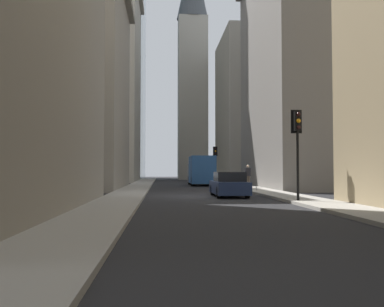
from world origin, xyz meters
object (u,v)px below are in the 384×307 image
delivery_truck (201,171)px  traffic_light_foreground (298,133)px  discarded_bottle (256,189)px  traffic_light_midblock (215,156)px  pedestrian (248,175)px  sedan_navy (229,185)px

delivery_truck → traffic_light_foreground: size_ratio=1.54×
traffic_light_foreground → discarded_bottle: (9.19, -0.17, -2.98)m
traffic_light_midblock → discarded_bottle: (-20.09, -0.19, -2.91)m
delivery_truck → pedestrian: delivery_truck is taller
traffic_light_midblock → discarded_bottle: traffic_light_midblock is taller
traffic_light_foreground → sedan_navy: bearing=26.0°
sedan_navy → pedestrian: 9.24m
sedan_navy → pedestrian: (8.75, -2.93, 0.46)m
traffic_light_midblock → pedestrian: (-15.62, -0.55, -2.04)m
traffic_light_foreground → traffic_light_midblock: bearing=0.0°
sedan_navy → discarded_bottle: 5.01m
sedan_navy → pedestrian: size_ratio=2.40×
traffic_light_midblock → pedestrian: bearing=-178.0°
delivery_truck → traffic_light_midblock: (7.27, -2.38, 1.70)m
delivery_truck → traffic_light_midblock: bearing=-18.1°
sedan_navy → traffic_light_midblock: 24.61m
delivery_truck → sedan_navy: size_ratio=1.50×
traffic_light_foreground → pedestrian: 13.83m
discarded_bottle → traffic_light_midblock: bearing=0.5°
delivery_truck → pedestrian: size_ratio=3.61×
traffic_light_foreground → pedestrian: size_ratio=2.35×
delivery_truck → pedestrian: (-8.35, -2.93, -0.34)m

